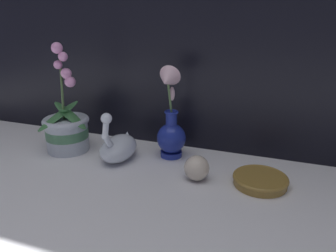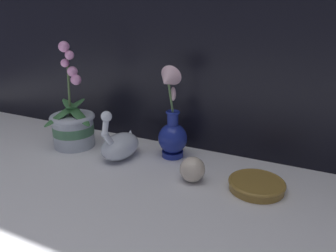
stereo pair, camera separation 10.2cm
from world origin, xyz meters
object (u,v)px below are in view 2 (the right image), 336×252
orchid_potted_plant (73,125)px  amber_dish (257,184)px  swan_figurine (120,144)px  glass_sphere (192,169)px  blue_vase (172,128)px

orchid_potted_plant → amber_dish: size_ratio=2.40×
amber_dish → swan_figurine: bearing=178.2°
swan_figurine → glass_sphere: size_ratio=2.47×
blue_vase → glass_sphere: 0.18m
blue_vase → amber_dish: size_ratio=2.00×
glass_sphere → orchid_potted_plant: bearing=173.5°
swan_figurine → amber_dish: bearing=-1.8°
swan_figurine → amber_dish: size_ratio=1.18×
orchid_potted_plant → glass_sphere: bearing=-6.5°
blue_vase → glass_sphere: bearing=-44.8°
glass_sphere → amber_dish: (0.18, 0.03, -0.02)m
glass_sphere → blue_vase: bearing=135.2°
glass_sphere → amber_dish: 0.18m
blue_vase → amber_dish: 0.32m
orchid_potted_plant → amber_dish: orchid_potted_plant is taller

